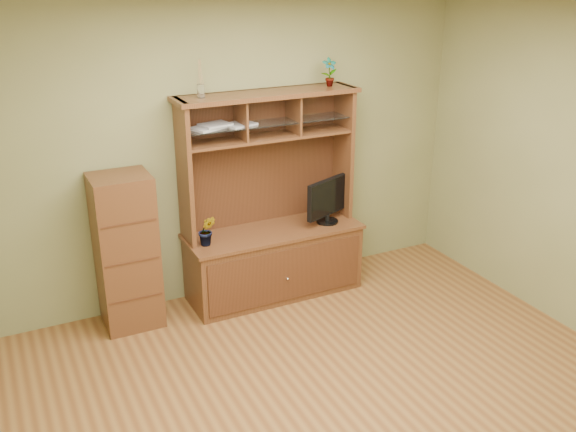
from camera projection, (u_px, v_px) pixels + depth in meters
room at (352, 227)px, 4.12m from camera, size 4.54×4.04×2.74m
media_hutch at (273, 241)px, 5.96m from camera, size 1.66×0.61×1.90m
monitor at (328, 200)px, 5.98m from camera, size 0.51×0.24×0.42m
orchid_plant at (207, 231)px, 5.52m from camera, size 0.18×0.16×0.27m
top_plant at (329, 72)px, 5.72m from camera, size 0.14×0.11×0.25m
reed_diffuser at (201, 83)px, 5.22m from camera, size 0.06×0.06×0.31m
magazines at (220, 126)px, 5.43m from camera, size 0.61×0.29×0.04m
side_cabinet at (126, 252)px, 5.38m from camera, size 0.48×0.44×1.35m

